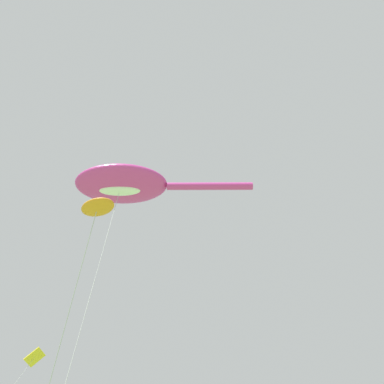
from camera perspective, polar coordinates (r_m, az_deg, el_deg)
big_show_kite at (r=21.12m, az=-10.87°, el=1.19°), size 6.29×10.19×17.81m
small_kite_tiny_distant at (r=19.79m, az=-24.99°, el=-24.11°), size 4.26×0.79×8.83m
small_kite_diamond_red at (r=8.34m, az=-15.32°, el=-3.02°), size 2.66×3.02×7.54m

